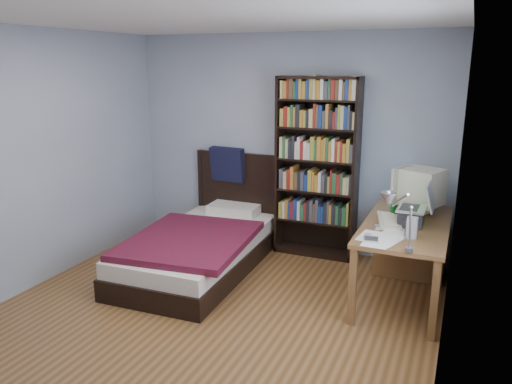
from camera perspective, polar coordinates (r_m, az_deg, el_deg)
room at (r=3.98m, az=-6.33°, el=1.24°), size 4.20×4.24×2.50m
desk at (r=5.31m, az=17.12°, el=-5.35°), size 0.75×1.53×0.73m
crt_monitor at (r=5.14m, az=18.16°, el=0.52°), size 0.51×0.47×0.44m
laptop at (r=4.74m, az=17.56°, el=-2.37°), size 0.32×0.33×0.39m
desk_lamp at (r=3.64m, az=15.26°, el=-1.45°), size 0.22×0.49×0.57m
keyboard at (r=4.78m, az=14.96°, el=-3.21°), size 0.30×0.52×0.05m
speaker at (r=4.41m, az=17.39°, el=-3.92°), size 0.09×0.09×0.18m
soda_can at (r=4.98m, az=15.47°, el=-1.99°), size 0.07×0.07×0.12m
mouse at (r=5.07m, az=16.66°, el=-2.27°), size 0.07×0.12×0.04m
phone_silver at (r=4.60m, az=13.76°, el=-3.89°), size 0.09×0.12×0.02m
phone_grey at (r=4.35m, az=12.62°, el=-4.88°), size 0.05×0.09×0.02m
external_drive at (r=4.26m, az=13.03°, el=-5.35°), size 0.12×0.12×0.02m
bookshelf at (r=5.64m, az=6.96°, el=2.73°), size 0.91×0.30×2.03m
bed at (r=5.50m, az=-5.92°, el=-5.85°), size 1.30×2.23×1.16m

